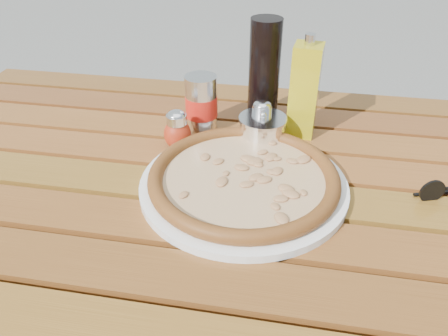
% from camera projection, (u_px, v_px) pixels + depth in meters
% --- Properties ---
extents(table, '(1.40, 0.90, 0.75)m').
position_uv_depth(table, '(222.00, 221.00, 0.81)').
color(table, '#371C0C').
rests_on(table, ground).
extents(plate, '(0.37, 0.37, 0.01)m').
position_uv_depth(plate, '(243.00, 185.00, 0.76)').
color(plate, white).
rests_on(plate, table).
extents(pizza, '(0.35, 0.35, 0.03)m').
position_uv_depth(pizza, '(244.00, 177.00, 0.75)').
color(pizza, beige).
rests_on(pizza, plate).
extents(pepper_shaker, '(0.07, 0.07, 0.08)m').
position_uv_depth(pepper_shaker, '(177.00, 130.00, 0.86)').
color(pepper_shaker, red).
rests_on(pepper_shaker, table).
extents(oregano_shaker, '(0.06, 0.06, 0.08)m').
position_uv_depth(oregano_shaker, '(261.00, 120.00, 0.89)').
color(oregano_shaker, '#363917').
rests_on(oregano_shaker, table).
extents(dark_bottle, '(0.08, 0.08, 0.22)m').
position_uv_depth(dark_bottle, '(264.00, 71.00, 0.92)').
color(dark_bottle, black).
rests_on(dark_bottle, table).
extents(soda_can, '(0.07, 0.07, 0.12)m').
position_uv_depth(soda_can, '(201.00, 104.00, 0.91)').
color(soda_can, silver).
rests_on(soda_can, table).
extents(olive_oil_cruet, '(0.06, 0.06, 0.21)m').
position_uv_depth(olive_oil_cruet, '(304.00, 91.00, 0.87)').
color(olive_oil_cruet, '#B0A012').
rests_on(olive_oil_cruet, table).
extents(parmesan_tin, '(0.12, 0.12, 0.07)m').
position_uv_depth(parmesan_tin, '(262.00, 130.00, 0.87)').
color(parmesan_tin, white).
rests_on(parmesan_tin, table).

